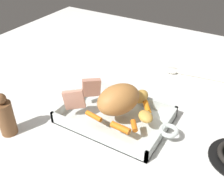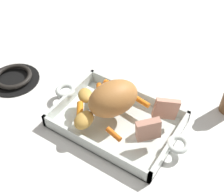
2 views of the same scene
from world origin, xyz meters
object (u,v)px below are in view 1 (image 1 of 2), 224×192
Objects in this scene: roasting_dish at (115,116)px; baby_carrot_center_right at (121,128)px; pork_roast at (119,99)px; baby_carrot_long at (117,94)px; roast_slice_outer at (74,100)px; baby_carrot_northeast at (94,116)px; potato_whole at (141,96)px; baby_carrot_southwest at (147,107)px; potato_near_roast at (146,116)px; roast_slice_thin at (91,88)px; serving_spoon at (188,73)px; pepper_mill at (6,116)px; baby_carrot_short at (134,126)px.

baby_carrot_center_right is (-0.07, 0.08, 0.04)m from roasting_dish.
pork_roast is 2.36× the size of baby_carrot_center_right.
roast_slice_outer is at bearing 58.01° from baby_carrot_long.
potato_whole is at bearing -118.85° from baby_carrot_northeast.
baby_carrot_southwest is 1.20× the size of baby_carrot_long.
potato_near_roast reaches higher than baby_carrot_long.
pork_roast is at bearing -125.78° from baby_carrot_northeast.
pork_roast is 0.09m from baby_carrot_northeast.
roast_slice_thin is at bearing -14.57° from pork_roast.
roast_slice_outer reaches higher than baby_carrot_northeast.
roast_slice_thin is 0.13m from baby_carrot_northeast.
baby_carrot_long is (0.13, -0.02, -0.00)m from baby_carrot_southwest.
baby_carrot_center_right is 0.50m from serving_spoon.
baby_carrot_southwest is at bearing -99.89° from baby_carrot_center_right.
pepper_mill is (0.22, 0.15, 0.01)m from baby_carrot_northeast.
pepper_mill is at bearing 39.56° from pork_roast.
roast_slice_thin reaches higher than potato_near_roast.
baby_carrot_short is 0.47m from serving_spoon.
baby_carrot_center_right is 0.25× the size of serving_spoon.
roast_slice_outer is 0.24m from baby_carrot_southwest.
potato_whole is at bearing -139.81° from roast_slice_outer.
pepper_mill is (0.31, 0.31, 0.00)m from potato_whole.
baby_carrot_southwest is at bearing -149.02° from roasting_dish.
roast_slice_outer reaches higher than baby_carrot_southwest.
roast_slice_outer is 0.45× the size of pepper_mill.
roast_slice_outer is at bearing 3.00° from baby_carrot_short.
pork_roast is at bearing -29.45° from baby_carrot_short.
pepper_mill reaches higher than roast_slice_outer.
baby_carrot_southwest is 0.91× the size of potato_whole.
baby_carrot_center_right is (-0.05, 0.08, -0.04)m from pork_roast.
roast_slice_outer is 0.16m from baby_carrot_long.
baby_carrot_center_right is 0.98× the size of potato_whole.
baby_carrot_southwest is at bearing -151.08° from roast_slice_outer.
baby_carrot_long is 0.09m from potato_whole.
baby_carrot_short is (-0.01, 0.10, -0.00)m from baby_carrot_southwest.
roast_slice_thin is 0.43× the size of pepper_mill.
pork_roast reaches higher than roast_slice_outer.
baby_carrot_short reaches higher than serving_spoon.
baby_carrot_northeast is 0.41× the size of pepper_mill.
potato_near_roast is (-0.23, -0.06, -0.02)m from roast_slice_outer.
pepper_mill reaches higher than roast_slice_thin.
roast_slice_thin is 1.56× the size of baby_carrot_short.
potato_whole reaches higher than serving_spoon.
baby_carrot_center_right is at bearing 76.18° from serving_spoon.
baby_carrot_short is 0.16× the size of serving_spoon.
serving_spoon is at bearing -121.01° from roast_slice_thin.
baby_carrot_center_right reaches higher than baby_carrot_southwest.
potato_whole is (-0.17, -0.06, -0.01)m from roast_slice_thin.
baby_carrot_northeast is at bearing 54.22° from pork_roast.
pork_roast is 2.55× the size of baby_carrot_southwest.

